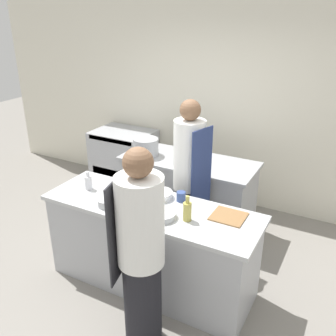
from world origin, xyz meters
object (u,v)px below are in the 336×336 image
at_px(chef_at_stove, 189,180).
at_px(cup, 181,196).
at_px(bottle_vinegar, 139,197).
at_px(oven_range, 124,160).
at_px(chef_at_prep_near, 141,254).
at_px(bottle_wine, 187,211).
at_px(bowl_prep_small, 160,195).
at_px(bowl_ceramic_blue, 106,203).
at_px(bottle_olive_oil, 89,182).
at_px(stockpot, 146,147).
at_px(bowl_mixing_large, 162,215).

xyz_separation_m(chef_at_stove, cup, (0.13, -0.45, 0.05)).
bearing_deg(bottle_vinegar, oven_range, 128.54).
distance_m(chef_at_prep_near, chef_at_stove, 1.33).
relative_size(bottle_wine, bowl_prep_small, 0.93).
relative_size(oven_range, bottle_vinegar, 3.21).
distance_m(oven_range, bowl_ceramic_blue, 2.32).
bearing_deg(bottle_olive_oil, stockpot, 89.12).
relative_size(oven_range, bowl_ceramic_blue, 5.60).
distance_m(bowl_mixing_large, bowl_prep_small, 0.37).
relative_size(oven_range, cup, 9.68).
distance_m(bottle_olive_oil, cup, 0.97).
xyz_separation_m(oven_range, cup, (1.73, -1.52, 0.50)).
bearing_deg(bowl_prep_small, bowl_mixing_large, -57.80).
bearing_deg(oven_range, bowl_prep_small, -45.84).
bearing_deg(oven_range, bottle_olive_oil, -65.60).
bearing_deg(bottle_vinegar, bottle_olive_oil, 172.72).
relative_size(bottle_olive_oil, bowl_ceramic_blue, 1.20).
bearing_deg(chef_at_prep_near, bowl_ceramic_blue, 42.93).
bearing_deg(bowl_mixing_large, chef_at_stove, 98.31).
relative_size(chef_at_stove, bowl_ceramic_blue, 11.04).
bearing_deg(chef_at_stove, chef_at_prep_near, 25.16).
height_order(bowl_prep_small, stockpot, stockpot).
bearing_deg(bowl_ceramic_blue, bottle_olive_oil, 151.23).
bearing_deg(stockpot, bowl_ceramic_blue, -74.52).
bearing_deg(bowl_mixing_large, bowl_prep_small, 122.20).
distance_m(oven_range, bowl_prep_small, 2.23).
height_order(oven_range, bottle_wine, bottle_wine).
bearing_deg(cup, bottle_olive_oil, -166.89).
distance_m(chef_at_prep_near, bowl_ceramic_blue, 0.79).
height_order(bottle_olive_oil, bottle_wine, bottle_wine).
bearing_deg(bottle_wine, chef_at_stove, 114.33).
bearing_deg(oven_range, bowl_mixing_large, -47.57).
relative_size(bottle_olive_oil, cup, 2.07).
xyz_separation_m(bottle_wine, bowl_prep_small, (-0.42, 0.25, -0.06)).
bearing_deg(bottle_wine, chef_at_prep_near, -101.60).
relative_size(chef_at_stove, bowl_prep_small, 7.07).
height_order(chef_at_stove, stockpot, chef_at_stove).
xyz_separation_m(bottle_wine, bowl_ceramic_blue, (-0.77, -0.13, -0.06)).
distance_m(chef_at_prep_near, stockpot, 2.01).
bearing_deg(bowl_prep_small, chef_at_stove, 80.70).
height_order(oven_range, cup, cup).
relative_size(bottle_vinegar, cup, 3.02).
height_order(chef_at_prep_near, bowl_prep_small, chef_at_prep_near).
xyz_separation_m(bowl_ceramic_blue, stockpot, (-0.36, 1.29, 0.07)).
bearing_deg(bowl_ceramic_blue, bowl_prep_small, 46.99).
relative_size(chef_at_prep_near, bowl_prep_small, 6.92).
height_order(bottle_olive_oil, cup, bottle_olive_oil).
xyz_separation_m(chef_at_prep_near, chef_at_stove, (-0.22, 1.31, 0.03)).
bearing_deg(bottle_vinegar, bowl_prep_small, 75.84).
bearing_deg(bottle_wine, oven_range, 136.85).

